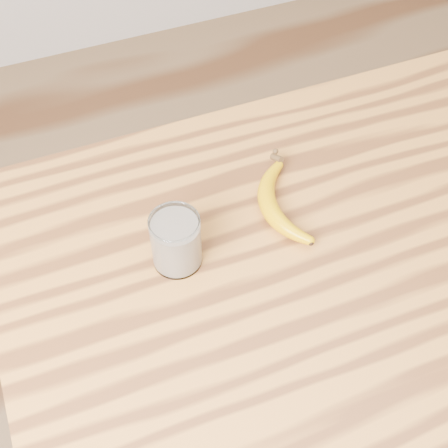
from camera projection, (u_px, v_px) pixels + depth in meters
name	position (u px, v px, depth m)	size (l,w,h in m)	color
room	(426.00, 2.00, 0.70)	(4.04, 4.04, 2.70)	brown
table	(347.00, 286.00, 1.15)	(1.20, 0.80, 0.90)	#AF722D
smoothie_glass	(176.00, 242.00, 0.99)	(0.08, 0.08, 0.10)	white
banana	(268.00, 206.00, 1.08)	(0.10, 0.27, 0.03)	#CF9B00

